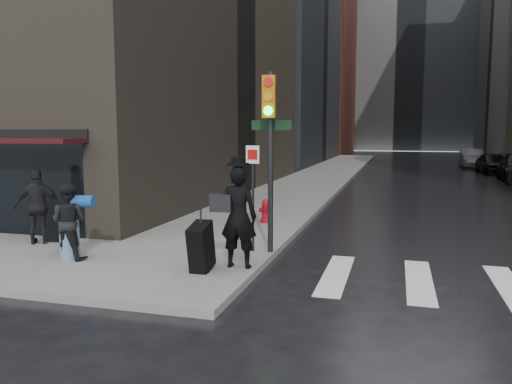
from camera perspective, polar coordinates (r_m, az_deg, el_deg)
ground at (r=10.40m, az=-11.35°, el=-9.23°), size 140.00×140.00×0.00m
sidewalk_left at (r=36.27m, az=8.46°, el=2.36°), size 4.00×50.00×0.15m
bldg_left_far at (r=73.73m, az=1.89°, el=14.73°), size 22.00×20.00×26.00m
bldg_distant at (r=87.87m, az=17.14°, el=15.13°), size 40.00×12.00×32.00m
man_overcoat at (r=9.92m, az=-2.90°, el=-3.35°), size 1.17×1.16×2.26m
man_jeans at (r=11.36m, az=-20.60°, el=-3.18°), size 1.16×0.63×1.63m
man_greycoat at (r=13.22m, az=-23.63°, el=-1.51°), size 1.16×0.92×1.84m
traffic_light at (r=11.02m, az=1.42°, el=6.25°), size 1.00×0.48×4.02m
fire_hydrant at (r=15.01m, az=1.09°, el=-2.32°), size 0.41×0.31×0.71m
parked_car_4 at (r=38.40m, az=25.46°, el=3.00°), size 1.95×4.40×1.47m
parked_car_5 at (r=44.08m, az=23.42°, el=3.56°), size 1.72×4.74×1.55m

